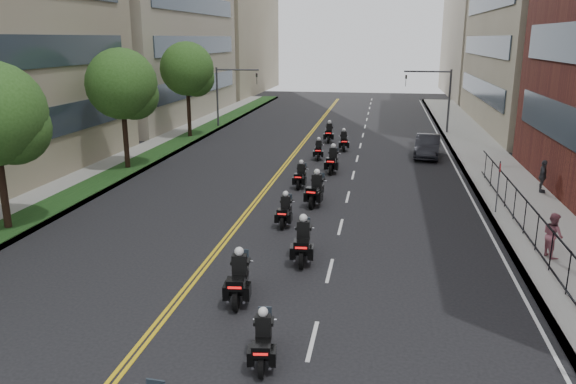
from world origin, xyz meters
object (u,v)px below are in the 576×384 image
object	(u,v)px
motorcycle_8	(319,151)
pedestrian_c	(543,176)
motorcycle_10	(329,133)
motorcycle_1	(263,342)
motorcycle_7	(333,161)
motorcycle_9	(344,142)
parked_sedan	(428,146)
motorcycle_2	(239,280)
motorcycle_3	(303,243)
motorcycle_4	(285,212)
pedestrian_b	(553,235)
motorcycle_6	(301,176)
motorcycle_5	(316,191)

from	to	relation	value
motorcycle_8	pedestrian_c	xyz separation A→B (m)	(12.97, -7.25, 0.43)
motorcycle_10	pedestrian_c	size ratio (longest dim) A/B	1.35
motorcycle_1	motorcycle_7	distance (m)	21.84
motorcycle_9	motorcycle_1	bearing A→B (deg)	-96.22
motorcycle_1	parked_sedan	xyz separation A→B (m)	(6.03, 27.77, 0.18)
motorcycle_8	motorcycle_9	distance (m)	3.82
motorcycle_2	motorcycle_3	xyz separation A→B (m)	(1.56, 3.63, 0.02)
motorcycle_2	motorcycle_4	world-z (taller)	motorcycle_2
pedestrian_b	motorcycle_2	bearing A→B (deg)	99.02
motorcycle_3	motorcycle_4	world-z (taller)	motorcycle_3
motorcycle_8	motorcycle_9	xyz separation A→B (m)	(1.50, 3.51, 0.05)
motorcycle_2	motorcycle_7	world-z (taller)	motorcycle_7
motorcycle_3	motorcycle_6	distance (m)	11.00
motorcycle_8	pedestrian_c	size ratio (longest dim) A/B	1.18
motorcycle_1	motorcycle_10	bearing A→B (deg)	84.63
motorcycle_5	motorcycle_10	size ratio (longest dim) A/B	1.04
motorcycle_3	motorcycle_6	bearing A→B (deg)	94.64
parked_sedan	pedestrian_c	bearing A→B (deg)	-53.55
motorcycle_4	motorcycle_7	distance (m)	10.72
motorcycle_4	motorcycle_10	distance (m)	21.38
motorcycle_8	motorcycle_10	xyz separation A→B (m)	(0.07, 6.83, 0.09)
motorcycle_2	pedestrian_c	xyz separation A→B (m)	(12.96, 15.03, 0.34)
pedestrian_b	motorcycle_4	bearing A→B (deg)	60.29
motorcycle_1	motorcycle_7	size ratio (longest dim) A/B	0.83
motorcycle_2	motorcycle_7	xyz separation A→B (m)	(1.33, 18.39, 0.02)
motorcycle_9	motorcycle_2	bearing A→B (deg)	-99.60
motorcycle_1	motorcycle_10	xyz separation A→B (m)	(-1.48, 32.56, 0.09)
motorcycle_4	motorcycle_8	size ratio (longest dim) A/B	1.02
motorcycle_4	motorcycle_9	distance (m)	18.10
motorcycle_1	motorcycle_8	bearing A→B (deg)	85.47
motorcycle_4	motorcycle_6	xyz separation A→B (m)	(-0.28, 6.77, -0.00)
motorcycle_1	motorcycle_4	xyz separation A→B (m)	(-1.38, 11.18, 0.01)
motorcycle_2	motorcycle_7	distance (m)	18.44
motorcycle_6	motorcycle_2	bearing A→B (deg)	-87.25
motorcycle_6	motorcycle_10	bearing A→B (deg)	91.52
motorcycle_7	motorcycle_10	bearing A→B (deg)	99.88
motorcycle_2	motorcycle_5	xyz separation A→B (m)	(1.14, 11.14, 0.03)
motorcycle_1	motorcycle_6	bearing A→B (deg)	87.31
motorcycle_3	motorcycle_8	distance (m)	18.71
motorcycle_6	motorcycle_8	size ratio (longest dim) A/B	1.01
motorcycle_7	parked_sedan	distance (m)	8.60
motorcycle_7	motorcycle_2	bearing A→B (deg)	-91.09
motorcycle_3	motorcycle_7	distance (m)	14.76
motorcycle_3	motorcycle_10	bearing A→B (deg)	89.20
motorcycle_7	pedestrian_c	distance (m)	12.10
motorcycle_1	motorcycle_5	xyz separation A→B (m)	(-0.38, 14.59, 0.12)
motorcycle_5	motorcycle_8	distance (m)	11.20
motorcycle_1	motorcycle_8	xyz separation A→B (m)	(-1.54, 25.73, 0.00)
parked_sedan	motorcycle_5	bearing A→B (deg)	-109.65
motorcycle_6	pedestrian_c	distance (m)	13.11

